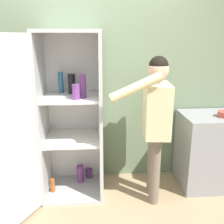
# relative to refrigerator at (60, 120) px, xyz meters

# --- Properties ---
(ground_plane) EXTENTS (12.00, 12.00, 0.00)m
(ground_plane) POSITION_rel_refrigerator_xyz_m (0.33, -0.53, -0.92)
(ground_plane) COLOR tan
(wall_back) EXTENTS (7.00, 0.06, 2.55)m
(wall_back) POSITION_rel_refrigerator_xyz_m (0.33, 0.45, 0.36)
(wall_back) COLOR gray
(wall_back) RESTS_ON ground_plane
(refrigerator) EXTENTS (1.03, 1.21, 1.85)m
(refrigerator) POSITION_rel_refrigerator_xyz_m (0.00, 0.00, 0.00)
(refrigerator) COLOR #B7BABC
(refrigerator) RESTS_ON ground_plane
(person) EXTENTS (0.66, 0.60, 1.60)m
(person) POSITION_rel_refrigerator_xyz_m (1.01, -0.13, 0.08)
(person) COLOR #726656
(person) RESTS_ON ground_plane
(counter) EXTENTS (0.71, 0.58, 0.90)m
(counter) POSITION_rel_refrigerator_xyz_m (1.76, 0.11, -0.47)
(counter) COLOR gray
(counter) RESTS_ON ground_plane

